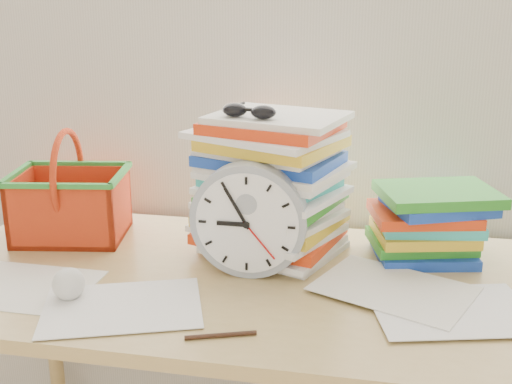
% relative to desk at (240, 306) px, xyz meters
% --- Properties ---
extents(curtain, '(2.40, 0.01, 2.50)m').
position_rel_desk_xyz_m(curtain, '(0.00, 0.38, 0.62)').
color(curtain, beige).
rests_on(curtain, room_shell).
extents(desk, '(1.40, 0.70, 0.75)m').
position_rel_desk_xyz_m(desk, '(0.00, 0.00, 0.00)').
color(desk, tan).
rests_on(desk, ground).
extents(paper_stack, '(0.42, 0.38, 0.34)m').
position_rel_desk_xyz_m(paper_stack, '(0.04, 0.16, 0.24)').
color(paper_stack, white).
rests_on(paper_stack, desk).
extents(clock, '(0.26, 0.05, 0.26)m').
position_rel_desk_xyz_m(clock, '(0.02, 0.02, 0.20)').
color(clock, '#9198A2').
rests_on(clock, desk).
extents(sunglasses, '(0.16, 0.15, 0.03)m').
position_rel_desk_xyz_m(sunglasses, '(0.00, 0.10, 0.43)').
color(sunglasses, black).
rests_on(sunglasses, paper_stack).
extents(book_stack, '(0.33, 0.29, 0.17)m').
position_rel_desk_xyz_m(book_stack, '(0.41, 0.20, 0.16)').
color(book_stack, white).
rests_on(book_stack, desk).
extents(basket, '(0.31, 0.26, 0.28)m').
position_rel_desk_xyz_m(basket, '(-0.47, 0.15, 0.21)').
color(basket, '#E34016').
rests_on(basket, desk).
extents(crumpled_ball, '(0.07, 0.07, 0.07)m').
position_rel_desk_xyz_m(crumpled_ball, '(-0.32, -0.17, 0.11)').
color(crumpled_ball, silver).
rests_on(crumpled_ball, desk).
extents(pen, '(0.13, 0.05, 0.01)m').
position_rel_desk_xyz_m(pen, '(0.02, -0.26, 0.08)').
color(pen, black).
rests_on(pen, desk).
extents(scattered_papers, '(1.26, 0.42, 0.02)m').
position_rel_desk_xyz_m(scattered_papers, '(0.00, 0.00, 0.08)').
color(scattered_papers, white).
rests_on(scattered_papers, desk).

